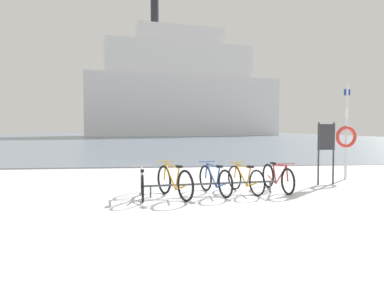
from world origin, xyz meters
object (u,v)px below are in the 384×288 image
object	(u,v)px
bicycle_1	(174,182)
bicycle_2	(215,180)
bicycle_4	(277,178)
rescue_post	(346,134)
bicycle_3	(245,179)
bicycle_0	(142,184)
info_sign	(326,143)
ferry_ship	(182,91)

from	to	relation	value
bicycle_1	bicycle_2	world-z (taller)	bicycle_1
bicycle_4	rescue_post	bearing A→B (deg)	31.54
bicycle_3	bicycle_0	bearing A→B (deg)	-171.81
bicycle_0	bicycle_2	bearing A→B (deg)	7.53
info_sign	bicycle_1	bearing A→B (deg)	-162.50
bicycle_4	info_sign	distance (m)	2.14
bicycle_0	bicycle_1	size ratio (longest dim) A/B	1.02
bicycle_1	ferry_ship	world-z (taller)	ferry_ship
bicycle_2	bicycle_4	bearing A→B (deg)	8.90
bicycle_4	bicycle_3	bearing A→B (deg)	-171.75
bicycle_0	rescue_post	size ratio (longest dim) A/B	0.55
bicycle_3	bicycle_4	distance (m)	0.91
bicycle_3	ferry_ship	world-z (taller)	ferry_ship
bicycle_1	rescue_post	bearing A→B (deg)	22.68
info_sign	bicycle_4	bearing A→B (deg)	-154.37
bicycle_2	ferry_ship	bearing A→B (deg)	86.12
rescue_post	bicycle_4	bearing A→B (deg)	-148.46
bicycle_2	rescue_post	world-z (taller)	rescue_post
bicycle_0	bicycle_3	size ratio (longest dim) A/B	1.07
bicycle_3	bicycle_4	world-z (taller)	bicycle_4
bicycle_2	bicycle_4	xyz separation A→B (m)	(1.71, 0.27, -0.01)
bicycle_3	rescue_post	bearing A→B (deg)	26.70
rescue_post	bicycle_3	bearing A→B (deg)	-153.30
bicycle_1	rescue_post	world-z (taller)	rescue_post
bicycle_1	bicycle_3	world-z (taller)	bicycle_1
bicycle_3	bicycle_4	xyz separation A→B (m)	(0.90, 0.13, 0.01)
info_sign	bicycle_2	bearing A→B (deg)	-162.23
bicycle_4	rescue_post	distance (m)	3.60
ferry_ship	rescue_post	bearing A→B (deg)	-89.84
bicycle_1	bicycle_3	size ratio (longest dim) A/B	1.05
info_sign	rescue_post	distance (m)	1.51
info_sign	rescue_post	bearing A→B (deg)	39.27
bicycle_0	bicycle_2	distance (m)	1.81
bicycle_0	bicycle_3	world-z (taller)	bicycle_3
bicycle_3	info_sign	world-z (taller)	info_sign
bicycle_2	bicycle_3	bearing A→B (deg)	9.63
bicycle_4	rescue_post	size ratio (longest dim) A/B	0.57
bicycle_2	rescue_post	size ratio (longest dim) A/B	0.54
bicycle_3	ferry_ship	bearing A→B (deg)	86.82
ferry_ship	bicycle_4	bearing A→B (deg)	-92.40
rescue_post	ferry_ship	distance (m)	64.15
bicycle_0	info_sign	world-z (taller)	info_sign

